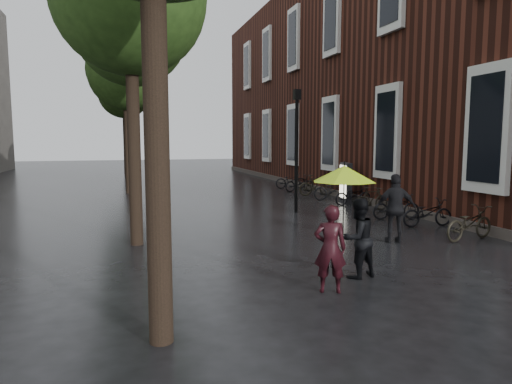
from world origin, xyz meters
name	(u,v)px	position (x,y,z in m)	size (l,w,h in m)	color
ground	(463,336)	(0.00, 0.00, 0.00)	(120.00, 120.00, 0.00)	black
brick_building	(379,84)	(10.47, 19.46, 5.99)	(10.20, 33.20, 12.00)	#38160F
street_trees	(128,55)	(-3.99, 15.91, 6.34)	(4.33, 34.03, 8.91)	black
person_burgundy	(330,249)	(-0.96, 2.20, 0.78)	(0.57, 0.38, 1.57)	black
person_black	(358,238)	(-0.06, 2.85, 0.78)	(0.76, 0.59, 1.56)	black
lime_umbrella	(344,174)	(-0.57, 2.48, 2.08)	(1.17, 1.17, 1.72)	black
pedestrian_walking	(396,208)	(2.43, 5.33, 0.91)	(1.06, 0.44, 1.81)	black
parked_bicycles	(349,194)	(4.60, 11.91, 0.46)	(2.03, 14.60, 1.01)	black
ad_lightbox	(345,183)	(4.84, 12.70, 0.87)	(0.27, 1.14, 1.72)	black
lamp_post	(297,139)	(1.79, 10.77, 2.74)	(0.23, 0.23, 4.52)	black
cycle_sign	(159,158)	(-2.63, 17.58, 1.82)	(0.15, 0.50, 2.76)	#262628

